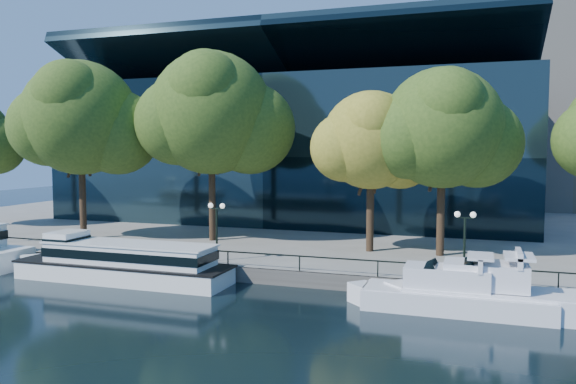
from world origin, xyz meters
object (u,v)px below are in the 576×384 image
(cruiser_far, at_px, (486,293))
(lamp_2, at_px, (465,229))
(cruiser_near, at_px, (448,293))
(tree_1, at_px, (82,120))
(tree_4, at_px, (445,131))
(tour_boat, at_px, (118,261))
(tree_3, at_px, (373,142))
(lamp_1, at_px, (217,218))
(tree_2, at_px, (213,115))

(cruiser_far, height_order, lamp_2, lamp_2)
(cruiser_near, bearing_deg, cruiser_far, 7.75)
(cruiser_far, xyz_separation_m, tree_1, (-32.64, 8.79, 10.10))
(cruiser_near, relative_size, tree_4, 0.81)
(tour_boat, xyz_separation_m, tree_3, (15.09, 10.65, 7.93))
(cruiser_near, height_order, lamp_1, lamp_1)
(tree_2, relative_size, tree_4, 1.17)
(tree_1, distance_m, tree_4, 29.89)
(cruiser_near, bearing_deg, tree_4, 94.72)
(tour_boat, relative_size, tree_4, 1.20)
(tree_1, relative_size, lamp_1, 3.80)
(tree_4, bearing_deg, tour_boat, -152.55)
(tour_boat, distance_m, tree_1, 16.24)
(tour_boat, relative_size, cruiser_near, 1.49)
(tree_3, bearing_deg, tree_4, -1.15)
(tree_1, xyz_separation_m, tree_3, (24.60, 1.96, -1.95))
(lamp_2, bearing_deg, cruiser_far, -72.21)
(cruiser_far, relative_size, tree_2, 0.67)
(cruiser_far, xyz_separation_m, lamp_1, (-17.59, 3.72, 2.87))
(tree_2, bearing_deg, cruiser_far, -28.15)
(cruiser_near, bearing_deg, lamp_2, 79.53)
(cruiser_far, distance_m, lamp_2, 4.85)
(tree_1, bearing_deg, lamp_2, -9.15)
(lamp_1, bearing_deg, tree_1, 161.40)
(tour_boat, relative_size, lamp_1, 4.07)
(tree_3, bearing_deg, tour_boat, -144.79)
(lamp_1, xyz_separation_m, lamp_2, (16.39, 0.00, 0.00))
(tree_1, xyz_separation_m, tree_2, (11.02, 2.78, 0.35))
(tour_boat, xyz_separation_m, cruiser_far, (23.12, -0.10, -0.22))
(cruiser_near, xyz_separation_m, tree_1, (-30.71, 9.05, 10.22))
(lamp_1, bearing_deg, tree_3, 36.30)
(cruiser_far, height_order, lamp_1, lamp_1)
(cruiser_far, bearing_deg, tree_1, 164.93)
(tree_2, relative_size, lamp_2, 3.96)
(lamp_1, height_order, lamp_2, same)
(lamp_1, bearing_deg, cruiser_far, -11.96)
(tree_4, bearing_deg, cruiser_far, -75.09)
(lamp_1, bearing_deg, lamp_2, 0.00)
(lamp_1, relative_size, lamp_2, 1.00)
(tree_4, relative_size, lamp_2, 3.38)
(tour_boat, bearing_deg, tree_4, 27.45)
(tree_4, height_order, lamp_1, tree_4)
(tree_4, bearing_deg, tree_3, 178.85)
(tree_4, bearing_deg, lamp_1, -154.90)
(tree_3, relative_size, lamp_2, 3.01)
(tree_1, xyz_separation_m, tree_4, (29.81, 1.85, -1.13))
(tree_3, xyz_separation_m, lamp_1, (-9.55, -7.02, -5.27))
(cruiser_near, distance_m, cruiser_far, 1.95)
(cruiser_near, xyz_separation_m, tree_2, (-19.69, 11.83, 10.57))
(tree_3, bearing_deg, lamp_1, -143.70)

